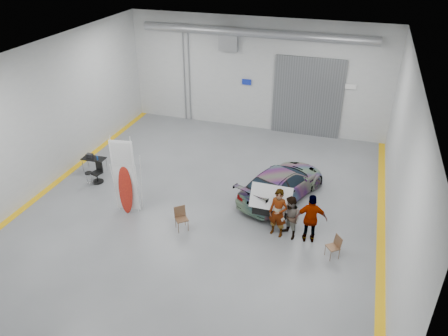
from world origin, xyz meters
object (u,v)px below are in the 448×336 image
(person_c, at_px, (311,219))
(office_chair, at_px, (97,173))
(person_a, at_px, (278,213))
(shop_stool, at_px, (89,179))
(folding_chair_far, at_px, (332,251))
(work_table, at_px, (93,158))
(folding_chair_near, at_px, (182,223))
(sedan_car, at_px, (282,183))
(surfboard_display, at_px, (124,182))
(person_b, at_px, (290,218))

(person_c, height_order, office_chair, person_c)
(person_a, relative_size, shop_stool, 3.01)
(person_a, height_order, office_chair, person_a)
(shop_stool, bearing_deg, folding_chair_far, -8.48)
(work_table, bearing_deg, person_c, -11.65)
(person_a, bearing_deg, office_chair, -176.17)
(work_table, bearing_deg, person_a, -13.12)
(folding_chair_near, distance_m, shop_stool, 5.32)
(sedan_car, height_order, person_a, person_a)
(sedan_car, relative_size, folding_chair_near, 5.03)
(surfboard_display, bearing_deg, work_table, 132.11)
(surfboard_display, relative_size, folding_chair_far, 3.98)
(folding_chair_near, bearing_deg, person_a, -27.20)
(person_b, relative_size, folding_chair_far, 2.03)
(person_c, relative_size, folding_chair_near, 2.12)
(person_c, relative_size, surfboard_display, 0.58)
(person_a, height_order, work_table, person_a)
(sedan_car, height_order, shop_stool, sedan_car)
(folding_chair_near, relative_size, shop_stool, 1.43)
(person_c, xyz_separation_m, work_table, (-10.18, 2.10, -0.29))
(office_chair, bearing_deg, person_b, 7.77)
(person_c, distance_m, work_table, 10.40)
(surfboard_display, bearing_deg, shop_stool, 144.04)
(shop_stool, bearing_deg, office_chair, 64.76)
(person_b, bearing_deg, shop_stool, -145.73)
(person_c, bearing_deg, work_table, -22.41)
(person_b, distance_m, folding_chair_far, 1.82)
(folding_chair_far, relative_size, office_chair, 0.87)
(sedan_car, relative_size, work_table, 4.22)
(folding_chair_far, height_order, shop_stool, folding_chair_far)
(folding_chair_near, relative_size, office_chair, 0.95)
(person_a, relative_size, person_c, 0.99)
(folding_chair_far, xyz_separation_m, shop_stool, (-10.52, 1.57, 0.06))
(person_a, height_order, person_b, person_a)
(folding_chair_near, distance_m, work_table, 6.28)
(person_a, bearing_deg, person_b, 12.74)
(sedan_car, relative_size, person_c, 2.37)
(sedan_car, height_order, folding_chair_near, sedan_car)
(surfboard_display, relative_size, folding_chair_near, 3.64)
(shop_stool, relative_size, office_chair, 0.67)
(person_c, xyz_separation_m, folding_chair_far, (0.87, -0.65, -0.70))
(shop_stool, xyz_separation_m, work_table, (-0.53, 1.18, 0.35))
(folding_chair_near, xyz_separation_m, office_chair, (-4.86, 2.07, 0.14))
(person_c, bearing_deg, person_b, -10.76)
(folding_chair_near, xyz_separation_m, work_table, (-5.58, 2.87, 0.38))
(folding_chair_far, relative_size, work_table, 0.77)
(shop_stool, xyz_separation_m, office_chair, (0.18, 0.38, 0.10))
(person_c, height_order, work_table, person_c)
(person_b, height_order, person_c, person_c)
(sedan_car, bearing_deg, person_c, 143.57)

